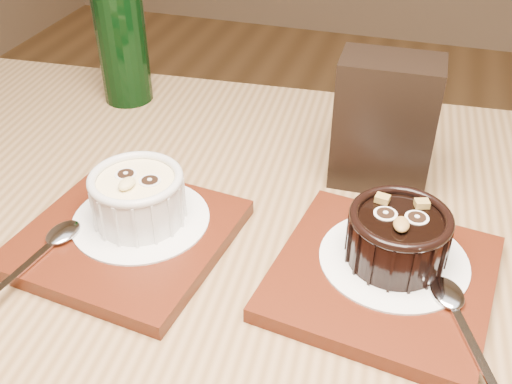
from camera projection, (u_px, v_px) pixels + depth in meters
table at (248, 362)px, 0.56m from camera, size 1.25×0.88×0.75m
tray_left at (127, 237)px, 0.56m from camera, size 0.20×0.20×0.01m
doily_left at (141, 219)px, 0.57m from camera, size 0.13×0.13×0.00m
ramekin_white at (138, 195)px, 0.55m from camera, size 0.09×0.09×0.05m
spoon_left at (36, 255)px, 0.52m from camera, size 0.04×0.14×0.01m
tray_right at (382, 277)px, 0.52m from camera, size 0.20×0.20×0.01m
doily_right at (394, 259)px, 0.52m from camera, size 0.13×0.13×0.00m
ramekin_dark at (398, 235)px, 0.51m from camera, size 0.09×0.09×0.05m
spoon_right at (464, 326)px, 0.46m from camera, size 0.08×0.13×0.01m
condiment_stand at (385, 123)px, 0.61m from camera, size 0.10×0.06×0.14m
green_bottle at (121, 32)px, 0.75m from camera, size 0.06×0.06×0.24m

